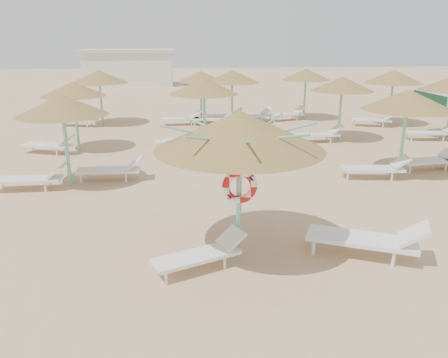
{
  "coord_description": "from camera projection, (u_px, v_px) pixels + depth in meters",
  "views": [
    {
      "loc": [
        -1.3,
        -7.75,
        4.19
      ],
      "look_at": [
        -0.42,
        1.18,
        1.3
      ],
      "focal_mm": 35.0,
      "sensor_mm": 36.0,
      "label": 1
    }
  ],
  "objects": [
    {
      "name": "ground",
      "position": [
        250.0,
        258.0,
        8.75
      ],
      "size": [
        120.0,
        120.0,
        0.0
      ],
      "primitive_type": "plane",
      "color": "tan",
      "rests_on": "ground"
    },
    {
      "name": "main_palapa",
      "position": [
        240.0,
        131.0,
        8.19
      ],
      "size": [
        3.25,
        3.25,
        2.92
      ],
      "color": "#72C7AC",
      "rests_on": "ground"
    },
    {
      "name": "lounger_main_a",
      "position": [
        202.0,
        254.0,
        8.26
      ],
      "size": [
        1.87,
        1.2,
        0.66
      ],
      "rotation": [
        0.0,
        0.0,
        0.4
      ],
      "color": "white",
      "rests_on": "ground"
    },
    {
      "name": "lounger_main_b",
      "position": [
        370.0,
        239.0,
        8.69
      ],
      "size": [
        2.38,
        1.57,
        0.83
      ],
      "rotation": [
        0.0,
        0.0,
        -0.43
      ],
      "color": "white",
      "rests_on": "ground"
    },
    {
      "name": "palapa_field",
      "position": [
        280.0,
        85.0,
        18.55
      ],
      "size": [
        20.08,
        13.0,
        2.73
      ],
      "color": "#72C7AC",
      "rests_on": "ground"
    },
    {
      "name": "service_hut",
      "position": [
        129.0,
        67.0,
        40.84
      ],
      "size": [
        8.4,
        4.4,
        3.25
      ],
      "color": "silver",
      "rests_on": "ground"
    }
  ]
}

